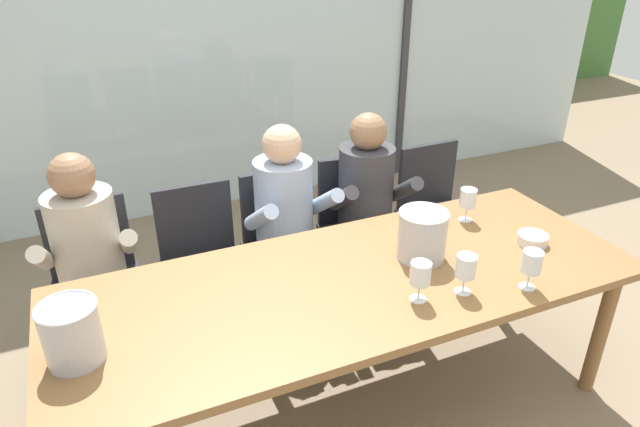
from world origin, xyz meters
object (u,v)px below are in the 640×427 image
at_px(chair_near_window_right, 434,203).
at_px(chair_center, 283,235).
at_px(person_beige_jumper, 89,260).
at_px(wine_glass_center_pour, 468,199).
at_px(wine_glass_by_right_taster, 532,264).
at_px(wine_glass_near_bucket, 420,274).
at_px(dining_table, 352,292).
at_px(chair_left_of_center, 202,253).
at_px(chair_right_of_center, 356,219).
at_px(person_pale_blue_shirt, 290,219).
at_px(chair_near_curtain, 96,272).
at_px(tasting_bowl, 532,239).
at_px(ice_bucket_secondary, 72,332).
at_px(ice_bucket_primary, 422,234).
at_px(wine_glass_by_left_taster, 466,268).
at_px(person_charcoal_jacket, 371,203).

bearing_deg(chair_near_window_right, chair_center, 178.97).
distance_m(person_beige_jumper, wine_glass_center_pour, 1.88).
bearing_deg(wine_glass_by_right_taster, wine_glass_near_bucket, 166.66).
relative_size(dining_table, chair_left_of_center, 2.90).
height_order(chair_right_of_center, person_pale_blue_shirt, person_pale_blue_shirt).
bearing_deg(chair_center, chair_near_curtain, 177.23).
bearing_deg(wine_glass_by_right_taster, chair_center, 117.30).
bearing_deg(person_pale_blue_shirt, chair_left_of_center, 158.81).
bearing_deg(tasting_bowl, person_pale_blue_shirt, 138.22).
height_order(ice_bucket_secondary, wine_glass_by_right_taster, ice_bucket_secondary).
bearing_deg(ice_bucket_secondary, chair_right_of_center, 31.00).
xyz_separation_m(person_pale_blue_shirt, wine_glass_near_bucket, (0.18, -0.99, 0.19)).
bearing_deg(wine_glass_center_pour, ice_bucket_primary, -152.30).
xyz_separation_m(chair_near_curtain, ice_bucket_primary, (1.38, -0.88, 0.36)).
distance_m(ice_bucket_primary, wine_glass_by_left_taster, 0.31).
xyz_separation_m(chair_near_window_right, ice_bucket_primary, (-0.69, -0.86, 0.36)).
bearing_deg(chair_near_window_right, person_beige_jumper, -177.43).
bearing_deg(ice_bucket_secondary, ice_bucket_primary, 3.69).
bearing_deg(dining_table, chair_near_curtain, 138.25).
height_order(chair_center, person_charcoal_jacket, person_charcoal_jacket).
bearing_deg(dining_table, chair_center, 90.02).
relative_size(chair_left_of_center, person_charcoal_jacket, 0.73).
bearing_deg(wine_glass_by_right_taster, person_beige_jumper, 146.73).
xyz_separation_m(chair_near_window_right, wine_glass_by_left_taster, (-0.68, -1.17, 0.36)).
xyz_separation_m(chair_left_of_center, chair_center, (0.48, 0.01, 0.00)).
relative_size(chair_center, wine_glass_by_left_taster, 5.01).
bearing_deg(wine_glass_by_left_taster, wine_glass_by_right_taster, -16.82).
relative_size(person_beige_jumper, wine_glass_by_right_taster, 6.85).
relative_size(chair_near_window_right, wine_glass_by_right_taster, 5.01).
height_order(person_pale_blue_shirt, wine_glass_center_pour, person_pale_blue_shirt).
relative_size(person_charcoal_jacket, ice_bucket_primary, 5.16).
bearing_deg(person_beige_jumper, wine_glass_near_bucket, -37.85).
xyz_separation_m(chair_center, wine_glass_by_right_taster, (0.64, -1.24, 0.36)).
bearing_deg(chair_right_of_center, wine_glass_by_right_taster, -75.53).
relative_size(ice_bucket_secondary, wine_glass_near_bucket, 1.30).
bearing_deg(person_pale_blue_shirt, wine_glass_by_right_taster, -65.20).
bearing_deg(chair_center, chair_left_of_center, 179.67).
distance_m(chair_center, wine_glass_by_right_taster, 1.44).
height_order(wine_glass_near_bucket, wine_glass_by_right_taster, same).
bearing_deg(wine_glass_by_left_taster, tasting_bowl, 19.67).
xyz_separation_m(wine_glass_by_left_taster, wine_glass_near_bucket, (-0.20, 0.03, 0.00)).
xyz_separation_m(chair_near_curtain, person_charcoal_jacket, (1.51, -0.17, 0.17)).
xyz_separation_m(person_pale_blue_shirt, wine_glass_by_left_taster, (0.37, -1.02, 0.19)).
bearing_deg(chair_left_of_center, person_beige_jumper, -166.77).
bearing_deg(chair_near_window_right, ice_bucket_primary, -130.16).
bearing_deg(person_pale_blue_shirt, tasting_bowl, -47.32).
bearing_deg(wine_glass_near_bucket, chair_center, 98.77).
height_order(chair_left_of_center, person_beige_jumper, person_beige_jumper).
height_order(chair_left_of_center, wine_glass_by_right_taster, wine_glass_by_right_taster).
bearing_deg(chair_right_of_center, chair_near_curtain, -173.54).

